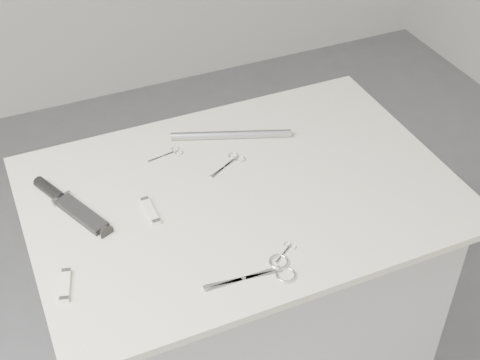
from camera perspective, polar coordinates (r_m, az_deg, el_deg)
name	(u,v)px	position (r m, az deg, el deg)	size (l,w,h in m)	color
plinth	(242,316)	(1.92, 0.14, -11.57)	(0.90, 0.60, 0.90)	#BABAB8
display_board	(242,193)	(1.59, 0.17, -1.10)	(1.00, 0.70, 0.02)	beige
large_shears	(269,272)	(1.39, 2.46, -7.85)	(0.19, 0.08, 0.01)	silver
embroidery_scissors_a	(231,162)	(1.66, -0.76, 1.56)	(0.11, 0.08, 0.00)	silver
embroidery_scissors_b	(170,154)	(1.70, -5.99, 2.26)	(0.09, 0.04, 0.00)	silver
tiny_scissors	(286,250)	(1.44, 3.97, -6.01)	(0.06, 0.05, 0.00)	silver
sheathed_knife	(67,202)	(1.58, -14.56, -1.87)	(0.13, 0.24, 0.03)	black
pocket_knife_a	(65,285)	(1.40, -14.67, -8.70)	(0.04, 0.09, 0.01)	white
pocket_knife_b	(150,211)	(1.53, -7.65, -2.62)	(0.02, 0.09, 0.01)	white
metal_rail	(231,135)	(1.74, -0.77, 3.88)	(0.02, 0.02, 0.31)	#989AA0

